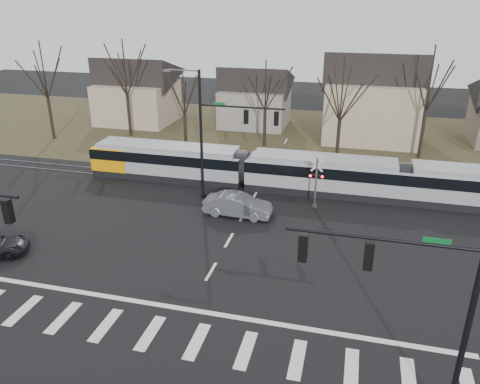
# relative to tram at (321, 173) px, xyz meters

# --- Properties ---
(ground) EXTENTS (140.00, 140.00, 0.00)m
(ground) POSITION_rel_tram_xyz_m (-5.08, -16.00, -1.67)
(ground) COLOR black
(grass_verge) EXTENTS (140.00, 28.00, 0.01)m
(grass_verge) POSITION_rel_tram_xyz_m (-5.08, 16.00, -1.67)
(grass_verge) COLOR #38331E
(grass_verge) RESTS_ON ground
(crosswalk) EXTENTS (27.00, 2.60, 0.01)m
(crosswalk) POSITION_rel_tram_xyz_m (-5.08, -20.00, -1.67)
(crosswalk) COLOR silver
(crosswalk) RESTS_ON ground
(stop_line) EXTENTS (28.00, 0.35, 0.01)m
(stop_line) POSITION_rel_tram_xyz_m (-5.08, -17.80, -1.67)
(stop_line) COLOR silver
(stop_line) RESTS_ON ground
(lane_dashes) EXTENTS (0.18, 30.00, 0.01)m
(lane_dashes) POSITION_rel_tram_xyz_m (-5.08, -0.00, -1.67)
(lane_dashes) COLOR silver
(lane_dashes) RESTS_ON ground
(rail_pair) EXTENTS (90.00, 1.52, 0.06)m
(rail_pair) POSITION_rel_tram_xyz_m (-5.08, -0.20, -1.64)
(rail_pair) COLOR #59595E
(rail_pair) RESTS_ON ground
(tram) EXTENTS (40.55, 3.01, 3.07)m
(tram) POSITION_rel_tram_xyz_m (0.00, 0.00, 0.00)
(tram) COLOR gray
(tram) RESTS_ON ground
(sedan) EXTENTS (2.03, 5.15, 1.67)m
(sedan) POSITION_rel_tram_xyz_m (-5.48, -6.09, -0.84)
(sedan) COLOR #57595F
(sedan) RESTS_ON ground
(signal_pole_near_right) EXTENTS (6.72, 0.44, 8.00)m
(signal_pole_near_right) POSITION_rel_tram_xyz_m (5.03, -22.00, 3.49)
(signal_pole_near_right) COLOR black
(signal_pole_near_right) RESTS_ON ground
(signal_pole_far) EXTENTS (9.28, 0.44, 10.20)m
(signal_pole_far) POSITION_rel_tram_xyz_m (-7.49, -3.50, 4.02)
(signal_pole_far) COLOR black
(signal_pole_far) RESTS_ON ground
(rail_crossing_signal) EXTENTS (1.08, 0.36, 4.00)m
(rail_crossing_signal) POSITION_rel_tram_xyz_m (-0.08, -3.21, 0.21)
(rail_crossing_signal) COLOR #59595B
(rail_crossing_signal) RESTS_ON ground
(tree_row) EXTENTS (59.20, 7.20, 10.00)m
(tree_row) POSITION_rel_tram_xyz_m (-3.08, 10.00, 3.33)
(tree_row) COLOR black
(tree_row) RESTS_ON ground
(house_a) EXTENTS (9.72, 8.64, 8.60)m
(house_a) POSITION_rel_tram_xyz_m (-25.08, 18.00, 2.79)
(house_a) COLOR tan
(house_a) RESTS_ON ground
(house_b) EXTENTS (8.64, 7.56, 7.65)m
(house_b) POSITION_rel_tram_xyz_m (-10.08, 20.00, 2.29)
(house_b) COLOR gray
(house_b) RESTS_ON ground
(house_c) EXTENTS (10.80, 8.64, 10.10)m
(house_c) POSITION_rel_tram_xyz_m (3.92, 17.00, 3.56)
(house_c) COLOR tan
(house_c) RESTS_ON ground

